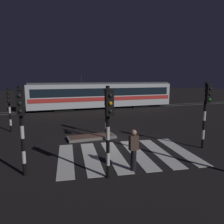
# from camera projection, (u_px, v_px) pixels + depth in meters

# --- Properties ---
(ground_plane) EXTENTS (120.00, 120.00, 0.00)m
(ground_plane) POSITION_uv_depth(u_px,v_px,m) (109.00, 141.00, 12.85)
(ground_plane) COLOR black
(rail_near) EXTENTS (80.00, 0.12, 0.03)m
(rail_near) POSITION_uv_depth(u_px,v_px,m) (72.00, 111.00, 24.61)
(rail_near) COLOR #59595E
(rail_near) RESTS_ON ground
(rail_far) EXTENTS (80.00, 0.12, 0.03)m
(rail_far) POSITION_uv_depth(u_px,v_px,m) (70.00, 109.00, 25.94)
(rail_far) COLOR #59595E
(rail_far) RESTS_ON ground
(crosswalk_zebra) EXTENTS (7.11, 5.26, 0.02)m
(crosswalk_zebra) POSITION_uv_depth(u_px,v_px,m) (126.00, 154.00, 10.57)
(crosswalk_zebra) COLOR silver
(crosswalk_zebra) RESTS_ON ground
(traffic_island) EXTENTS (2.97, 1.12, 0.18)m
(traffic_island) POSITION_uv_depth(u_px,v_px,m) (92.00, 137.00, 13.43)
(traffic_island) COLOR slate
(traffic_island) RESTS_ON ground
(traffic_light_corner_far_left) EXTENTS (0.36, 0.42, 3.09)m
(traffic_light_corner_far_left) POSITION_uv_depth(u_px,v_px,m) (9.00, 103.00, 14.75)
(traffic_light_corner_far_left) COLOR black
(traffic_light_corner_far_left) RESTS_ON ground
(traffic_light_corner_near_left) EXTENTS (0.36, 0.42, 3.44)m
(traffic_light_corner_near_left) POSITION_uv_depth(u_px,v_px,m) (21.00, 118.00, 7.90)
(traffic_light_corner_near_left) COLOR black
(traffic_light_corner_near_left) RESTS_ON ground
(traffic_light_kerb_mid_left) EXTENTS (0.36, 0.42, 3.47)m
(traffic_light_kerb_mid_left) POSITION_uv_depth(u_px,v_px,m) (109.00, 119.00, 7.70)
(traffic_light_kerb_mid_left) COLOR black
(traffic_light_kerb_mid_left) RESTS_ON ground
(traffic_light_corner_near_right) EXTENTS (0.36, 0.42, 3.54)m
(traffic_light_corner_near_right) POSITION_uv_depth(u_px,v_px,m) (206.00, 105.00, 11.14)
(traffic_light_corner_near_right) COLOR black
(traffic_light_corner_near_right) RESTS_ON ground
(traffic_light_median_centre) EXTENTS (0.36, 0.42, 3.09)m
(traffic_light_median_centre) POSITION_uv_depth(u_px,v_px,m) (107.00, 105.00, 13.77)
(traffic_light_median_centre) COLOR black
(traffic_light_median_centre) RESTS_ON ground
(tram) EXTENTS (17.86, 2.58, 4.15)m
(tram) POSITION_uv_depth(u_px,v_px,m) (103.00, 95.00, 26.37)
(tram) COLOR silver
(tram) RESTS_ON ground
(pedestrian_waiting_at_kerb) EXTENTS (0.36, 0.24, 1.71)m
(pedestrian_waiting_at_kerb) POSITION_uv_depth(u_px,v_px,m) (134.00, 150.00, 8.61)
(pedestrian_waiting_at_kerb) COLOR black
(pedestrian_waiting_at_kerb) RESTS_ON ground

